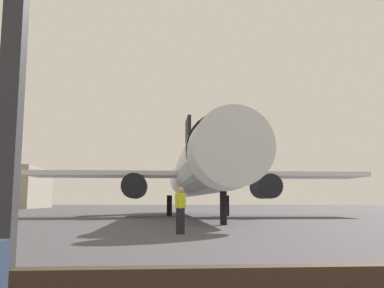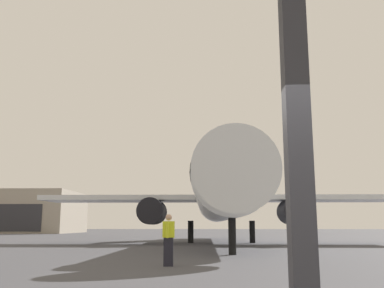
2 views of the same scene
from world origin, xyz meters
TOP-DOWN VIEW (x-y plane):
  - ground_plane at (0.00, 40.00)m, footprint 220.00×220.00m
  - airplane at (0.51, 29.34)m, footprint 27.06×31.32m
  - ground_crew_worker at (-2.01, 11.68)m, footprint 0.40×0.57m

SIDE VIEW (x-z plane):
  - ground_plane at x=0.00m, z-range 0.00..0.00m
  - ground_crew_worker at x=-2.01m, z-range 0.03..1.77m
  - airplane at x=0.51m, z-range -1.66..8.95m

